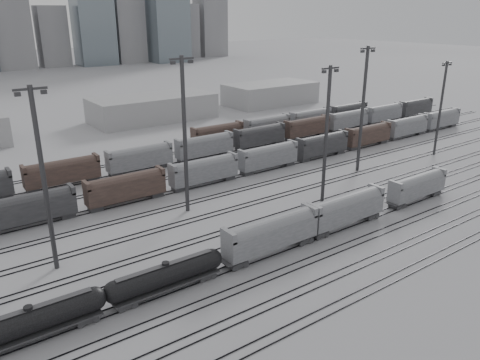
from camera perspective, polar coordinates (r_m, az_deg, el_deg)
ground at (r=80.21m, az=13.43°, el=-5.70°), size 900.00×900.00×0.00m
tracks at (r=91.41m, az=5.23°, el=-1.93°), size 220.00×71.50×0.16m
tank_car_a at (r=57.12m, az=-24.17°, el=-15.49°), size 16.76×2.79×4.14m
tank_car_b at (r=61.10m, az=-8.98°, el=-11.42°), size 16.40×2.73×4.05m
hopper_car_a at (r=68.74m, az=3.82°, el=-6.39°), size 15.80×3.14×5.65m
hopper_car_b at (r=79.03m, az=12.81°, el=-3.32°), size 15.45×3.07×5.53m
hopper_car_c at (r=93.85m, az=20.80°, el=-0.62°), size 14.16×2.81×5.06m
light_mast_a at (r=66.10m, az=-22.84°, el=0.33°), size 4.07×0.65×25.44m
light_mast_b at (r=80.54m, az=-6.77°, el=5.77°), size 4.36×0.70×27.24m
light_mast_c at (r=86.02m, az=10.49°, el=5.74°), size 4.03×0.65×25.22m
light_mast_d at (r=105.62m, az=14.74°, el=8.60°), size 4.36×0.70×27.28m
light_mast_e at (r=124.91m, az=23.28°, el=8.25°), size 3.69×0.59×23.04m
bg_string_near at (r=105.85m, az=3.45°, el=2.73°), size 151.00×3.00×5.60m
bg_string_mid at (r=123.89m, az=2.40°, el=5.28°), size 151.00×3.00×5.60m
bg_string_far at (r=140.80m, az=6.04°, el=6.95°), size 66.00×3.00×5.60m
warehouse_mid at (r=158.85m, az=-10.55°, el=8.63°), size 40.00×18.00×8.00m
warehouse_right at (r=185.32m, az=3.73°, el=10.48°), size 35.00×18.00×8.00m
skyline at (r=333.15m, az=-25.44°, el=18.14°), size 316.00×22.40×95.00m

